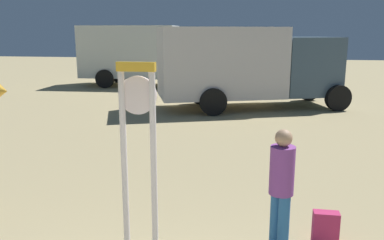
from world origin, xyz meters
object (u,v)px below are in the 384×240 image
at_px(person_near_clock, 281,185).
at_px(backpack, 325,228).
at_px(box_truck_far, 142,54).
at_px(box_truck_near, 245,64).
at_px(standing_clock, 139,146).

relative_size(person_near_clock, backpack, 3.51).
distance_m(person_near_clock, box_truck_far, 16.25).
bearing_deg(box_truck_far, backpack, -65.51).
height_order(person_near_clock, box_truck_far, box_truck_far).
distance_m(backpack, box_truck_near, 9.60).
height_order(standing_clock, box_truck_near, box_truck_near).
xyz_separation_m(box_truck_near, box_truck_far, (-5.38, 5.37, 0.05)).
bearing_deg(box_truck_far, person_near_clock, -67.78).
relative_size(person_near_clock, box_truck_far, 0.23).
bearing_deg(box_truck_near, box_truck_far, 135.03).
height_order(standing_clock, backpack, standing_clock).
bearing_deg(box_truck_near, backpack, -81.80).
height_order(person_near_clock, backpack, person_near_clock).
xyz_separation_m(backpack, box_truck_far, (-6.73, 14.78, 1.41)).
bearing_deg(standing_clock, box_truck_near, 85.30).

